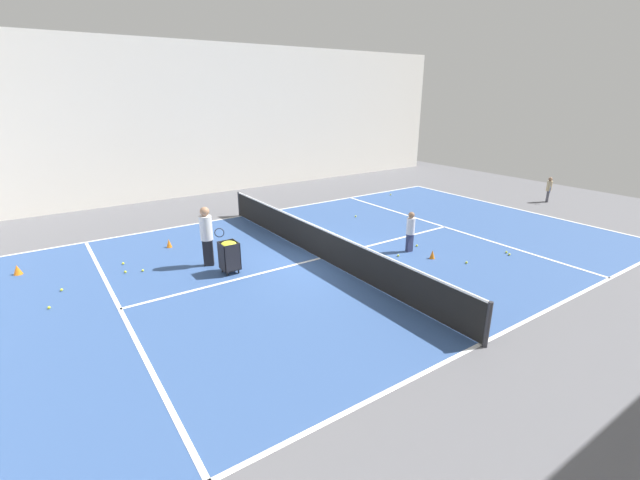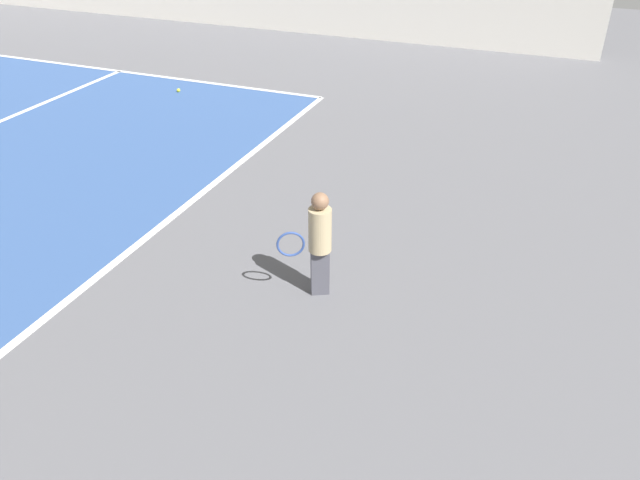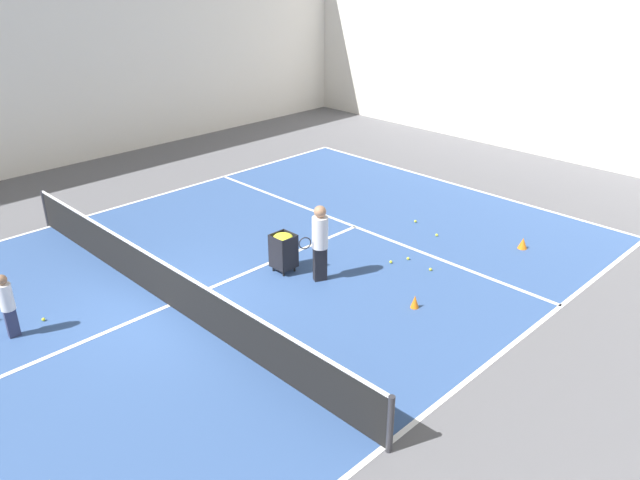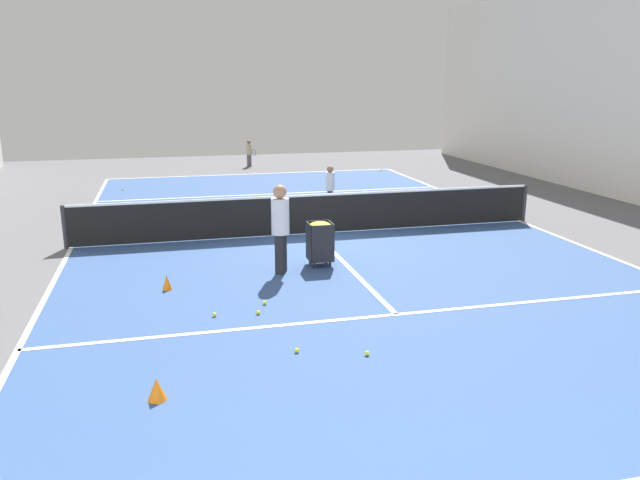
% 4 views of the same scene
% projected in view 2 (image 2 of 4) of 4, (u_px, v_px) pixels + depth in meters
% --- Properties ---
extents(line_baseline_near, '(11.54, 0.10, 0.00)m').
position_uv_depth(line_baseline_near, '(139.00, 243.00, 7.36)').
color(line_baseline_near, white).
rests_on(line_baseline_near, ground).
extents(player_near_baseline, '(0.42, 0.53, 1.16)m').
position_uv_depth(player_near_baseline, '(319.00, 238.00, 6.19)').
color(player_near_baseline, '#4C4C56').
rests_on(player_near_baseline, ground).
extents(tennis_ball_12, '(0.07, 0.07, 0.07)m').
position_uv_depth(tennis_ball_12, '(179.00, 90.00, 12.21)').
color(tennis_ball_12, yellow).
rests_on(tennis_ball_12, ground).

